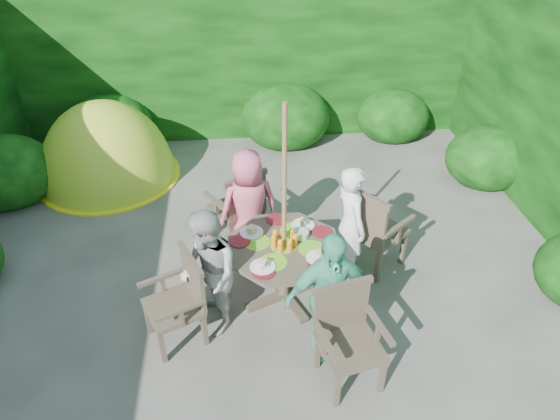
{
  "coord_description": "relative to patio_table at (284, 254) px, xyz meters",
  "views": [
    {
      "loc": [
        -0.23,
        -4.17,
        3.8
      ],
      "look_at": [
        0.19,
        0.08,
        0.85
      ],
      "focal_mm": 32.0,
      "sensor_mm": 36.0,
      "label": 1
    }
  ],
  "objects": [
    {
      "name": "garden_chair_right",
      "position": [
        1.01,
        0.4,
        -0.05
      ],
      "size": [
        0.79,
        0.8,
        1.01
      ],
      "rotation": [
        0.0,
        0.0,
        2.23
      ],
      "color": "#3B3126",
      "rests_on": "ground"
    },
    {
      "name": "dome_tent",
      "position": [
        -2.29,
        2.71,
        -0.59
      ],
      "size": [
        2.06,
        2.06,
        2.32
      ],
      "rotation": [
        0.0,
        0.0,
        -0.09
      ],
      "color": "#BCD228",
      "rests_on": "ground"
    },
    {
      "name": "garden_chair_front",
      "position": [
        0.44,
        -1.01,
        -0.1
      ],
      "size": [
        0.65,
        0.6,
        0.91
      ],
      "rotation": [
        0.0,
        0.0,
        0.24
      ],
      "color": "#3B3126",
      "rests_on": "ground"
    },
    {
      "name": "parasol_pole",
      "position": [
        -0.0,
        -0.0,
        0.51
      ],
      "size": [
        0.06,
        0.06,
        2.2
      ],
      "primitive_type": "cylinder",
      "rotation": [
        0.0,
        0.0,
        0.4
      ],
      "color": "brown",
      "rests_on": "ground"
    },
    {
      "name": "patio_table",
      "position": [
        0.0,
        0.0,
        0.0
      ],
      "size": [
        1.57,
        1.57,
        0.84
      ],
      "rotation": [
        0.0,
        0.0,
        0.4
      ],
      "color": "#3B3126",
      "rests_on": "ground"
    },
    {
      "name": "hedge_enclosure",
      "position": [
        -0.19,
        1.65,
        0.66
      ],
      "size": [
        9.0,
        9.0,
        2.5
      ],
      "color": "black",
      "rests_on": "ground"
    },
    {
      "name": "garden_chair_left",
      "position": [
        -1.02,
        -0.43,
        -0.11
      ],
      "size": [
        0.65,
        0.68,
        0.9
      ],
      "rotation": [
        0.0,
        0.0,
        -1.14
      ],
      "color": "#3B3126",
      "rests_on": "ground"
    },
    {
      "name": "child_right",
      "position": [
        0.73,
        0.31,
        0.09
      ],
      "size": [
        0.44,
        0.56,
        1.36
      ],
      "primitive_type": "imported",
      "rotation": [
        0.0,
        0.0,
        1.81
      ],
      "color": "white",
      "rests_on": "ground"
    },
    {
      "name": "ground",
      "position": [
        -0.19,
        0.32,
        -0.59
      ],
      "size": [
        60.0,
        60.0,
        0.0
      ],
      "primitive_type": "plane",
      "color": "#4B4843",
      "rests_on": "ground"
    },
    {
      "name": "child_left",
      "position": [
        -0.74,
        -0.31,
        0.08
      ],
      "size": [
        0.67,
        0.77,
        1.33
      ],
      "primitive_type": "imported",
      "rotation": [
        0.0,
        0.0,
        -1.27
      ],
      "color": "#ABA9A5",
      "rests_on": "ground"
    },
    {
      "name": "child_back",
      "position": [
        -0.32,
        0.73,
        0.1
      ],
      "size": [
        0.75,
        0.58,
        1.37
      ],
      "primitive_type": "imported",
      "rotation": [
        0.0,
        0.0,
        3.37
      ],
      "color": "#D45776",
      "rests_on": "ground"
    },
    {
      "name": "garden_chair_back",
      "position": [
        -0.42,
        1.01,
        -0.08
      ],
      "size": [
        0.75,
        0.73,
        0.96
      ],
      "rotation": [
        0.0,
        0.0,
        3.7
      ],
      "color": "#3B3126",
      "rests_on": "ground"
    },
    {
      "name": "child_front",
      "position": [
        0.31,
        -0.74,
        0.09
      ],
      "size": [
        0.84,
        0.46,
        1.36
      ],
      "primitive_type": "imported",
      "rotation": [
        0.0,
        0.0,
        0.17
      ],
      "color": "#4FB996",
      "rests_on": "ground"
    }
  ]
}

